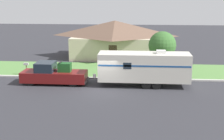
# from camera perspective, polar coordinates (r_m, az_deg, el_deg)

# --- Properties ---
(ground_plane) EXTENTS (120.00, 120.00, 0.00)m
(ground_plane) POSITION_cam_1_polar(r_m,az_deg,el_deg) (26.91, -1.78, -3.73)
(ground_plane) COLOR #2D2D33
(curb_strip) EXTENTS (80.00, 0.30, 0.14)m
(curb_strip) POSITION_cam_1_polar(r_m,az_deg,el_deg) (30.47, -0.99, -1.50)
(curb_strip) COLOR beige
(curb_strip) RESTS_ON ground_plane
(lawn_strip) EXTENTS (80.00, 7.00, 0.03)m
(lawn_strip) POSITION_cam_1_polar(r_m,az_deg,el_deg) (34.01, -0.39, 0.02)
(lawn_strip) COLOR #568442
(lawn_strip) RESTS_ON ground_plane
(house_across_street) EXTENTS (11.67, 7.35, 4.76)m
(house_across_street) POSITION_cam_1_polar(r_m,az_deg,el_deg) (40.83, 0.52, 5.83)
(house_across_street) COLOR beige
(house_across_street) RESTS_ON ground_plane
(pickup_truck) EXTENTS (6.05, 2.07, 2.09)m
(pickup_truck) POSITION_cam_1_polar(r_m,az_deg,el_deg) (29.16, -10.67, -0.78)
(pickup_truck) COLOR black
(pickup_truck) RESTS_ON ground_plane
(travel_trailer) EXTENTS (9.03, 2.30, 3.27)m
(travel_trailer) POSITION_cam_1_polar(r_m,az_deg,el_deg) (27.95, 5.89, 0.58)
(travel_trailer) COLOR black
(travel_trailer) RESTS_ON ground_plane
(mailbox) EXTENTS (0.48, 0.20, 1.28)m
(mailbox) POSITION_cam_1_polar(r_m,az_deg,el_deg) (32.82, -15.42, 0.76)
(mailbox) COLOR brown
(mailbox) RESTS_ON ground_plane
(tree_in_yard) EXTENTS (2.78, 2.78, 4.46)m
(tree_in_yard) POSITION_cam_1_polar(r_m,az_deg,el_deg) (31.88, 9.18, 4.50)
(tree_in_yard) COLOR brown
(tree_in_yard) RESTS_ON ground_plane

